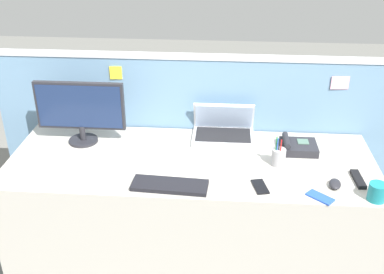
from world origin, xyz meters
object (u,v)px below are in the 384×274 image
object	(u,v)px
pen_cup	(278,157)
cell_phone_black_slab	(260,187)
computer_mouse_right_hand	(335,184)
cell_phone_blue_case	(320,197)
keyboard_main	(170,185)
coffee_mug	(378,192)
laptop	(223,129)
tv_remote	(358,179)
desk_phone	(297,146)
desktop_monitor	(80,109)

from	to	relation	value
pen_cup	cell_phone_black_slab	bearing A→B (deg)	-115.10
computer_mouse_right_hand	cell_phone_black_slab	xyz separation A→B (m)	(-0.39, -0.04, -0.01)
cell_phone_black_slab	cell_phone_blue_case	size ratio (longest dim) A/B	0.99
cell_phone_blue_case	keyboard_main	bearing A→B (deg)	128.12
computer_mouse_right_hand	coffee_mug	xyz separation A→B (m)	(0.18, -0.11, 0.03)
laptop	coffee_mug	distance (m)	1.00
laptop	tv_remote	bearing A→B (deg)	-32.55
keyboard_main	pen_cup	world-z (taller)	pen_cup
computer_mouse_right_hand	coffee_mug	bearing A→B (deg)	-19.07
keyboard_main	cell_phone_blue_case	bearing A→B (deg)	0.53
desk_phone	cell_phone_black_slab	size ratio (longest dim) A/B	1.60
desk_phone	keyboard_main	world-z (taller)	desk_phone
cell_phone_black_slab	desktop_monitor	bearing A→B (deg)	144.05
tv_remote	laptop	bearing A→B (deg)	144.61
cell_phone_black_slab	tv_remote	size ratio (longest dim) A/B	0.79
keyboard_main	tv_remote	xyz separation A→B (m)	(0.99, 0.14, -0.00)
desktop_monitor	laptop	xyz separation A→B (m)	(0.86, 0.13, -0.17)
laptop	cell_phone_black_slab	size ratio (longest dim) A/B	2.84
desk_phone	tv_remote	xyz separation A→B (m)	(0.28, -0.31, -0.02)
desktop_monitor	cell_phone_blue_case	world-z (taller)	desktop_monitor
pen_cup	laptop	bearing A→B (deg)	133.60
computer_mouse_right_hand	coffee_mug	distance (m)	0.21
tv_remote	coffee_mug	xyz separation A→B (m)	(0.05, -0.17, 0.04)
coffee_mug	cell_phone_blue_case	bearing A→B (deg)	-178.86
laptop	keyboard_main	world-z (taller)	laptop
computer_mouse_right_hand	cell_phone_black_slab	size ratio (longest dim) A/B	0.75
laptop	computer_mouse_right_hand	size ratio (longest dim) A/B	3.80
desktop_monitor	cell_phone_blue_case	size ratio (longest dim) A/B	3.95
computer_mouse_right_hand	desk_phone	bearing A→B (deg)	122.74
desktop_monitor	tv_remote	bearing A→B (deg)	-11.83
desktop_monitor	keyboard_main	bearing A→B (deg)	-38.41
keyboard_main	cell_phone_black_slab	xyz separation A→B (m)	(0.47, 0.03, -0.01)
keyboard_main	pen_cup	bearing A→B (deg)	28.51
keyboard_main	computer_mouse_right_hand	world-z (taller)	computer_mouse_right_hand
computer_mouse_right_hand	pen_cup	xyz separation A→B (m)	(-0.28, 0.20, 0.04)
keyboard_main	computer_mouse_right_hand	xyz separation A→B (m)	(0.86, 0.07, 0.01)
tv_remote	cell_phone_black_slab	bearing A→B (deg)	-171.62
keyboard_main	cell_phone_black_slab	world-z (taller)	keyboard_main
desktop_monitor	cell_phone_black_slab	size ratio (longest dim) A/B	4.00
pen_cup	desk_phone	bearing A→B (deg)	53.72
cell_phone_black_slab	tv_remote	xyz separation A→B (m)	(0.52, 0.10, 0.01)
keyboard_main	pen_cup	distance (m)	0.64
laptop	keyboard_main	xyz separation A→B (m)	(-0.27, -0.60, -0.04)
keyboard_main	computer_mouse_right_hand	bearing A→B (deg)	8.24
cell_phone_blue_case	laptop	bearing A→B (deg)	79.00
cell_phone_black_slab	tv_remote	distance (m)	0.53
tv_remote	desk_phone	bearing A→B (deg)	129.95
cell_phone_black_slab	cell_phone_blue_case	bearing A→B (deg)	-27.37
desktop_monitor	keyboard_main	distance (m)	0.78
desk_phone	cell_phone_blue_case	bearing A→B (deg)	-83.29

